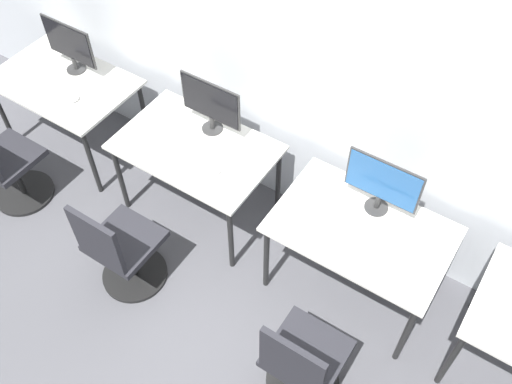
{
  "coord_description": "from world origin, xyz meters",
  "views": [
    {
      "loc": [
        1.26,
        -1.79,
        3.68
      ],
      "look_at": [
        0.0,
        0.15,
        0.87
      ],
      "focal_mm": 40.0,
      "sensor_mm": 36.0,
      "label": 1
    }
  ],
  "objects_px": {
    "mouse_left": "(216,171)",
    "office_chair_right": "(302,365)",
    "keyboard_left": "(185,155)",
    "mouse_far_left": "(74,99)",
    "monitor_far_left": "(69,45)",
    "monitor_left": "(211,104)",
    "keyboard_far_left": "(53,86)",
    "office_chair_left": "(121,252)",
    "mouse_right": "(393,251)",
    "monitor_right": "(382,184)",
    "office_chair_far_left": "(5,168)",
    "keyboard_right": "(356,238)"
  },
  "relations": [
    {
      "from": "monitor_far_left",
      "to": "keyboard_left",
      "type": "xyz_separation_m",
      "value": [
        1.34,
        -0.29,
        -0.23
      ]
    },
    {
      "from": "mouse_right",
      "to": "office_chair_right",
      "type": "relative_size",
      "value": 0.1
    },
    {
      "from": "mouse_left",
      "to": "mouse_right",
      "type": "distance_m",
      "value": 1.3
    },
    {
      "from": "mouse_left",
      "to": "keyboard_right",
      "type": "height_order",
      "value": "mouse_left"
    },
    {
      "from": "mouse_far_left",
      "to": "mouse_left",
      "type": "bearing_deg",
      "value": -0.13
    },
    {
      "from": "monitor_right",
      "to": "keyboard_right",
      "type": "height_order",
      "value": "monitor_right"
    },
    {
      "from": "office_chair_right",
      "to": "mouse_right",
      "type": "bearing_deg",
      "value": 78.54
    },
    {
      "from": "mouse_far_left",
      "to": "keyboard_left",
      "type": "distance_m",
      "value": 1.08
    },
    {
      "from": "office_chair_far_left",
      "to": "keyboard_left",
      "type": "height_order",
      "value": "office_chair_far_left"
    },
    {
      "from": "monitor_right",
      "to": "keyboard_left",
      "type": "bearing_deg",
      "value": -166.48
    },
    {
      "from": "office_chair_right",
      "to": "mouse_left",
      "type": "bearing_deg",
      "value": 146.9
    },
    {
      "from": "monitor_far_left",
      "to": "keyboard_right",
      "type": "bearing_deg",
      "value": -5.56
    },
    {
      "from": "office_chair_far_left",
      "to": "mouse_right",
      "type": "relative_size",
      "value": 10.16
    },
    {
      "from": "mouse_left",
      "to": "office_chair_right",
      "type": "relative_size",
      "value": 0.1
    },
    {
      "from": "office_chair_right",
      "to": "monitor_far_left",
      "type": "bearing_deg",
      "value": 159.44
    },
    {
      "from": "monitor_far_left",
      "to": "office_chair_far_left",
      "type": "bearing_deg",
      "value": -88.82
    },
    {
      "from": "keyboard_far_left",
      "to": "keyboard_right",
      "type": "distance_m",
      "value": 2.67
    },
    {
      "from": "mouse_right",
      "to": "keyboard_left",
      "type": "bearing_deg",
      "value": -178.09
    },
    {
      "from": "office_chair_far_left",
      "to": "monitor_right",
      "type": "bearing_deg",
      "value": 19.73
    },
    {
      "from": "mouse_left",
      "to": "office_chair_right",
      "type": "bearing_deg",
      "value": -33.1
    },
    {
      "from": "mouse_far_left",
      "to": "mouse_right",
      "type": "distance_m",
      "value": 2.66
    },
    {
      "from": "office_chair_left",
      "to": "keyboard_left",
      "type": "bearing_deg",
      "value": 87.13
    },
    {
      "from": "keyboard_right",
      "to": "office_chair_far_left",
      "type": "bearing_deg",
      "value": -166.12
    },
    {
      "from": "keyboard_left",
      "to": "mouse_left",
      "type": "height_order",
      "value": "mouse_left"
    },
    {
      "from": "monitor_left",
      "to": "monitor_right",
      "type": "bearing_deg",
      "value": -0.51
    },
    {
      "from": "office_chair_right",
      "to": "office_chair_left",
      "type": "bearing_deg",
      "value": 179.16
    },
    {
      "from": "monitor_left",
      "to": "keyboard_right",
      "type": "height_order",
      "value": "monitor_left"
    },
    {
      "from": "mouse_far_left",
      "to": "mouse_left",
      "type": "distance_m",
      "value": 1.36
    },
    {
      "from": "keyboard_left",
      "to": "office_chair_right",
      "type": "bearing_deg",
      "value": -27.81
    },
    {
      "from": "monitor_far_left",
      "to": "monitor_left",
      "type": "distance_m",
      "value": 1.34
    },
    {
      "from": "office_chair_right",
      "to": "keyboard_right",
      "type": "bearing_deg",
      "value": 95.8
    },
    {
      "from": "mouse_far_left",
      "to": "keyboard_right",
      "type": "bearing_deg",
      "value": 0.63
    },
    {
      "from": "mouse_far_left",
      "to": "monitor_left",
      "type": "relative_size",
      "value": 0.18
    },
    {
      "from": "office_chair_left",
      "to": "keyboard_right",
      "type": "distance_m",
      "value": 1.6
    },
    {
      "from": "monitor_left",
      "to": "mouse_left",
      "type": "bearing_deg",
      "value": -50.69
    },
    {
      "from": "keyboard_left",
      "to": "monitor_right",
      "type": "xyz_separation_m",
      "value": [
        1.34,
        0.32,
        0.23
      ]
    },
    {
      "from": "keyboard_far_left",
      "to": "office_chair_far_left",
      "type": "distance_m",
      "value": 0.74
    },
    {
      "from": "keyboard_left",
      "to": "monitor_far_left",
      "type": "bearing_deg",
      "value": 167.93
    },
    {
      "from": "monitor_far_left",
      "to": "keyboard_left",
      "type": "bearing_deg",
      "value": -12.07
    },
    {
      "from": "keyboard_right",
      "to": "office_chair_right",
      "type": "xyz_separation_m",
      "value": [
        0.08,
        -0.77,
        -0.35
      ]
    },
    {
      "from": "office_chair_left",
      "to": "mouse_right",
      "type": "bearing_deg",
      "value": 25.74
    },
    {
      "from": "monitor_left",
      "to": "office_chair_right",
      "type": "relative_size",
      "value": 0.54
    },
    {
      "from": "mouse_right",
      "to": "office_chair_right",
      "type": "bearing_deg",
      "value": -101.46
    },
    {
      "from": "keyboard_far_left",
      "to": "office_chair_right",
      "type": "height_order",
      "value": "office_chair_right"
    },
    {
      "from": "monitor_left",
      "to": "monitor_right",
      "type": "height_order",
      "value": "same"
    },
    {
      "from": "mouse_far_left",
      "to": "keyboard_right",
      "type": "height_order",
      "value": "mouse_far_left"
    },
    {
      "from": "monitor_far_left",
      "to": "office_chair_left",
      "type": "distance_m",
      "value": 1.75
    },
    {
      "from": "keyboard_far_left",
      "to": "monitor_right",
      "type": "relative_size",
      "value": 0.75
    },
    {
      "from": "mouse_left",
      "to": "monitor_right",
      "type": "relative_size",
      "value": 0.18
    },
    {
      "from": "monitor_left",
      "to": "keyboard_left",
      "type": "height_order",
      "value": "monitor_left"
    }
  ]
}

